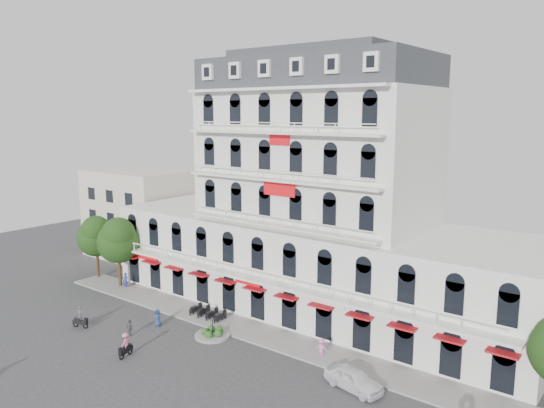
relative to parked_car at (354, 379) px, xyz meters
The scene contains 15 objects.
ground 12.78m from the parked_car, 153.76° to the right, with size 120.00×120.00×0.00m, color #38383A.
sidewalk 11.95m from the parked_car, 163.63° to the left, with size 53.00×4.00×0.16m, color gray.
main_building 19.17m from the parked_car, 132.80° to the left, with size 45.00×15.00×25.80m.
flank_building_west 44.17m from the parked_car, 160.89° to the left, with size 14.00×10.00×12.00m, color beige.
traffic_island 14.46m from the parked_car, behind, with size 3.20×3.20×1.60m.
parked_scooter_row 18.09m from the parked_car, 169.93° to the left, with size 4.40×1.80×1.10m, color black, non-canonical shape.
tree_west_outer 37.91m from the parked_car, behind, with size 4.50×4.48×7.76m.
tree_west_inner 32.98m from the parked_car, behind, with size 4.76×4.76×8.25m.
parked_car is the anchor object (origin of this frame).
rider_west 26.22m from the parked_car, 167.43° to the right, with size 1.65×0.80×2.12m.
rider_center 18.62m from the parked_car, 158.49° to the right, with size 0.85×1.67×2.07m.
pedestrian_left 20.20m from the parked_car, behind, with size 0.80×0.52×1.64m, color navy.
pedestrian_mid 20.85m from the parked_car, 168.87° to the right, with size 0.90×0.37×1.53m, color #535259.
pedestrian_right 5.41m from the parked_car, 147.63° to the left, with size 1.02×0.59×1.58m, color pink.
pedestrian_far 31.68m from the parked_car, behind, with size 0.67×0.44×1.85m, color navy.
Camera 1 is at (28.46, -26.12, 19.76)m, focal length 35.00 mm.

